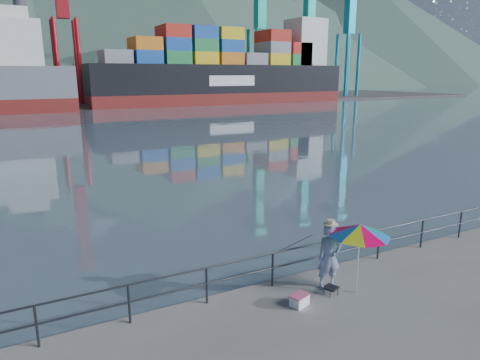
% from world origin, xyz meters
% --- Properties ---
extents(harbor_water, '(500.00, 280.00, 0.00)m').
position_xyz_m(harbor_water, '(0.00, 130.00, 0.00)').
color(harbor_water, slate).
rests_on(harbor_water, ground).
extents(far_dock, '(200.00, 40.00, 0.40)m').
position_xyz_m(far_dock, '(10.00, 93.00, 0.00)').
color(far_dock, '#514F4C').
rests_on(far_dock, ground).
extents(guardrail, '(22.00, 0.06, 1.03)m').
position_xyz_m(guardrail, '(0.00, 1.70, 0.52)').
color(guardrail, '#2D3033').
rests_on(guardrail, ground).
extents(mountains, '(600.00, 332.80, 80.00)m').
position_xyz_m(mountains, '(38.82, 207.75, 35.55)').
color(mountains, '#385147').
rests_on(mountains, ground).
extents(port_cranes, '(116.00, 28.00, 38.40)m').
position_xyz_m(port_cranes, '(31.00, 84.00, 16.00)').
color(port_cranes, '#AC2B21').
rests_on(port_cranes, ground).
extents(container_stacks, '(58.00, 8.40, 7.80)m').
position_xyz_m(container_stacks, '(33.37, 93.93, 3.10)').
color(container_stacks, '#267F3F').
rests_on(container_stacks, ground).
extents(fisherman, '(0.76, 0.59, 1.85)m').
position_xyz_m(fisherman, '(2.34, 0.92, 0.92)').
color(fisherman, '#314985').
rests_on(fisherman, ground).
extents(beach_umbrella, '(1.92, 1.92, 1.98)m').
position_xyz_m(beach_umbrella, '(2.84, 0.33, 1.81)').
color(beach_umbrella, white).
rests_on(beach_umbrella, ground).
extents(folding_stool, '(0.44, 0.44, 0.22)m').
position_xyz_m(folding_stool, '(2.16, 0.56, 0.12)').
color(folding_stool, black).
rests_on(folding_stool, ground).
extents(cooler_bag, '(0.54, 0.45, 0.27)m').
position_xyz_m(cooler_bag, '(1.08, 0.49, 0.14)').
color(cooler_bag, white).
rests_on(cooler_bag, ground).
extents(fishing_rod, '(0.31, 1.57, 1.12)m').
position_xyz_m(fishing_rod, '(1.94, 2.15, 0.00)').
color(fishing_rod, black).
rests_on(fishing_rod, ground).
extents(container_ship, '(54.13, 9.02, 18.10)m').
position_xyz_m(container_ship, '(35.59, 74.92, 5.88)').
color(container_ship, maroon).
rests_on(container_ship, ground).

